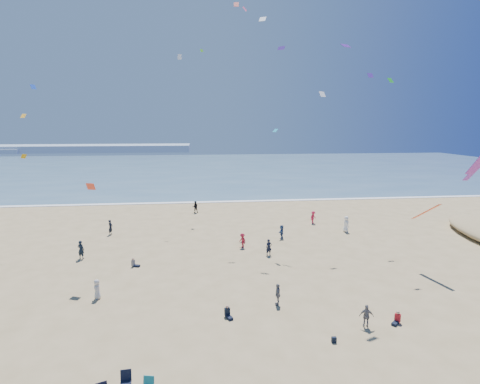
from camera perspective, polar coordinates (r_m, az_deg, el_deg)
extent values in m
cube|color=#476B84|center=(112.16, -5.95, 3.64)|extent=(220.00, 100.00, 0.06)
cube|color=white|center=(62.74, -5.56, -1.55)|extent=(220.00, 1.20, 0.08)
cube|color=#7A8EA8|center=(195.94, -24.09, 6.08)|extent=(110.00, 20.00, 3.20)
imported|color=white|center=(47.10, 15.85, -4.72)|extent=(0.78, 1.04, 1.93)
imported|color=silver|center=(30.62, -20.94, -13.66)|extent=(0.63, 0.82, 1.49)
imported|color=black|center=(46.77, -19.13, -5.10)|extent=(0.58, 0.73, 1.77)
imported|color=gray|center=(26.42, 18.72, -17.47)|extent=(0.95, 0.60, 1.51)
imported|color=gray|center=(27.95, 5.77, -15.25)|extent=(0.54, 0.99, 1.60)
imported|color=red|center=(50.09, 11.09, -3.80)|extent=(1.20, 1.13, 1.63)
imported|color=maroon|center=(39.74, 0.36, -7.39)|extent=(0.98, 1.14, 1.53)
imported|color=navy|center=(43.09, 6.36, -6.03)|extent=(1.02, 1.50, 1.55)
imported|color=black|center=(55.39, -6.84, -2.27)|extent=(0.91, 0.75, 1.74)
imported|color=black|center=(39.58, -23.08, -8.09)|extent=(0.77, 0.62, 1.82)
imported|color=black|center=(37.53, 4.42, -8.41)|extent=(0.65, 0.48, 1.64)
cube|color=black|center=(24.60, 14.13, -20.99)|extent=(0.28, 0.18, 0.34)
cube|color=#4C198F|center=(32.36, 15.81, 20.66)|extent=(0.88, 0.69, 0.30)
cube|color=#472093|center=(46.16, 19.24, 16.43)|extent=(0.58, 0.47, 0.53)
cube|color=white|center=(45.16, 3.46, 24.82)|extent=(0.84, 0.73, 0.52)
cube|color=#24B1DD|center=(39.60, 5.41, 9.32)|extent=(0.50, 0.74, 0.33)
cube|color=pink|center=(56.83, 0.72, 26.12)|extent=(0.58, 0.56, 0.53)
cube|color=#461F97|center=(44.91, 6.31, 20.97)|extent=(0.84, 0.76, 0.43)
cube|color=white|center=(41.43, 12.43, 14.36)|extent=(0.69, 0.61, 0.58)
cube|color=yellow|center=(47.39, -30.14, 10.00)|extent=(0.60, 0.65, 0.43)
cube|color=#FFA506|center=(44.01, -30.09, 4.73)|extent=(0.81, 0.69, 0.42)
cube|color=#19971C|center=(39.50, 21.95, 15.52)|extent=(0.59, 0.56, 0.47)
cube|color=red|center=(49.71, -0.57, 26.68)|extent=(0.66, 0.57, 0.62)
cube|color=blue|center=(41.18, -28.98, 13.84)|extent=(0.41, 0.59, 0.43)
cube|color=red|center=(32.98, -21.79, 0.78)|extent=(0.79, 0.50, 0.57)
cube|color=white|center=(52.63, -9.19, 19.67)|extent=(0.59, 0.35, 0.70)
cube|color=green|center=(58.56, -5.86, 20.65)|extent=(0.50, 0.50, 0.35)
cube|color=#6D279F|center=(30.50, 32.40, 3.11)|extent=(0.35, 3.14, 2.21)
cube|color=#FF421A|center=(36.54, 26.47, -2.71)|extent=(0.35, 2.64, 1.87)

